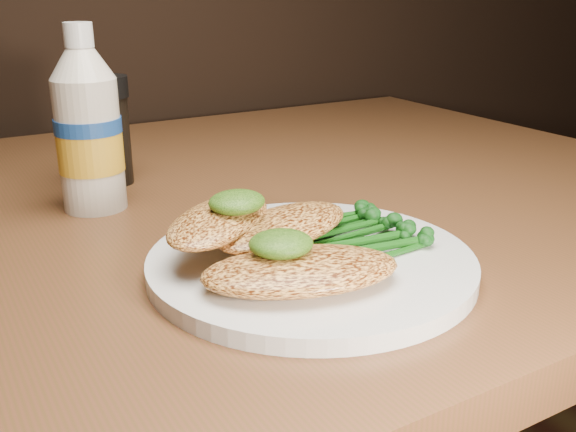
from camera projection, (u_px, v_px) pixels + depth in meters
plate at (311, 262)px, 0.51m from camera, size 0.26×0.26×0.01m
chicken_front at (301, 270)px, 0.46m from camera, size 0.16×0.11×0.02m
chicken_mid at (284, 226)px, 0.52m from camera, size 0.15×0.10×0.02m
chicken_back at (219, 220)px, 0.51m from camera, size 0.14×0.13×0.02m
pesto_front at (281, 244)px, 0.46m from camera, size 0.05×0.05×0.02m
pesto_back at (237, 202)px, 0.50m from camera, size 0.05×0.05×0.02m
broccolini_bundle at (352, 231)px, 0.53m from camera, size 0.14×0.12×0.02m
mayo_bottle at (87, 119)px, 0.63m from camera, size 0.07×0.07×0.18m
pepper_grinder at (109, 131)px, 0.72m from camera, size 0.06×0.06×0.12m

